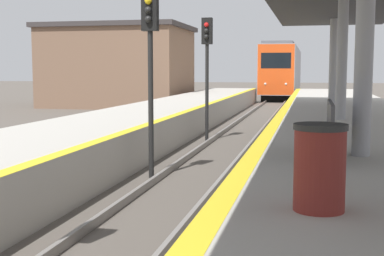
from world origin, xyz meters
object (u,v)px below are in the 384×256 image
signal_far (207,55)px  train (283,71)px  trash_bin (320,167)px  signal_mid (150,48)px  bench (323,127)px

signal_far → train: bearing=88.3°
train → trash_bin: train is taller
signal_mid → signal_far: size_ratio=1.00×
trash_bin → train: bearing=93.5°
train → signal_far: train is taller
signal_far → trash_bin: bearing=-73.9°
train → bench: bearing=-86.1°
train → trash_bin: size_ratio=23.19×
train → trash_bin: 44.86m
bench → signal_far: bearing=112.5°
train → signal_mid: train is taller
signal_far → trash_bin: size_ratio=4.68×
signal_far → bench: 9.92m
trash_bin → bench: (0.10, 3.61, 0.04)m
train → signal_mid: bearing=-91.4°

